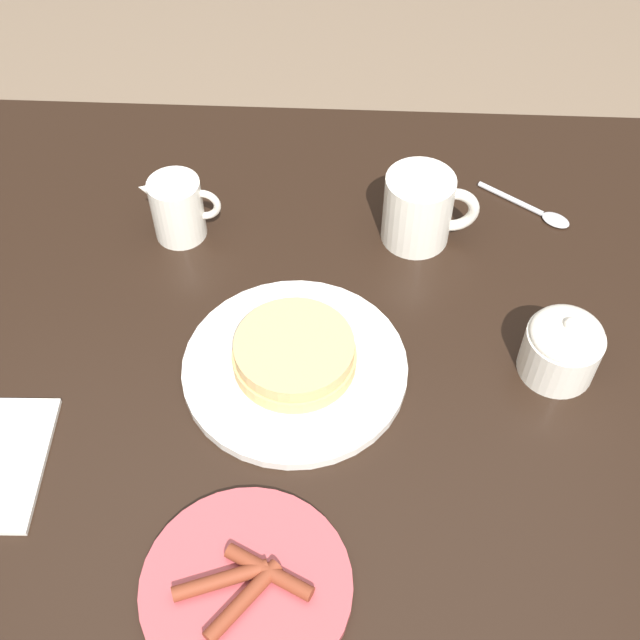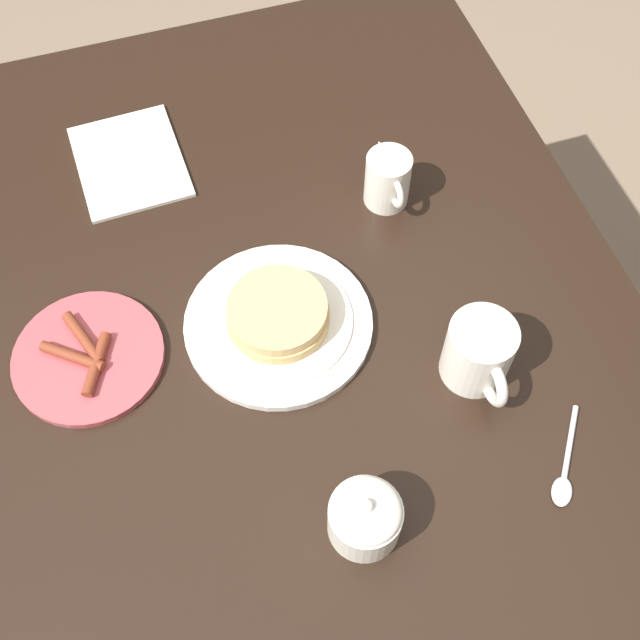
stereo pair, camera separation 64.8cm
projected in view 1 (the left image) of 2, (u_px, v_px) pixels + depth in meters
The scene contains 8 objects.
ground_plane at pixel (289, 632), 1.46m from camera, with size 8.00×8.00×0.00m, color #7A6651.
dining_table at pixel (272, 455), 0.96m from camera, with size 1.18×1.03×0.77m.
pancake_plate at pixel (295, 361), 0.87m from camera, with size 0.25×0.25×0.05m.
side_plate_bacon at pixel (245, 586), 0.72m from camera, with size 0.19×0.19×0.02m.
coffee_mug at pixel (420, 208), 0.98m from camera, with size 0.12×0.08×0.09m.
creamer_pitcher at pixel (177, 207), 0.99m from camera, with size 0.10×0.06×0.09m.
sugar_bowl at pixel (562, 347), 0.86m from camera, with size 0.08×0.08×0.08m.
spoon at pixel (538, 212), 1.04m from camera, with size 0.12×0.09×0.01m.
Camera 1 is at (0.08, -0.48, 1.49)m, focal length 45.00 mm.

